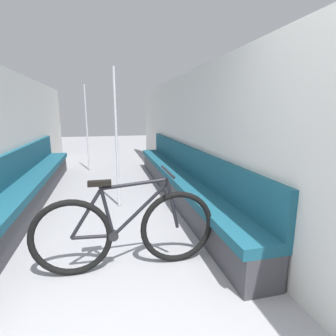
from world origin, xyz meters
TOP-DOWN VIEW (x-y plane):
  - wall_left at (-1.44, 3.18)m, footprint 0.10×9.57m
  - wall_right at (1.44, 3.18)m, footprint 0.10×9.57m
  - bench_seat_row_left at (-1.20, 3.11)m, footprint 0.43×5.29m
  - bench_seat_row_right at (1.20, 3.11)m, footprint 0.43×5.29m
  - bicycle at (0.15, 1.14)m, footprint 1.68×0.46m
  - grab_pole_near at (-0.43, 5.61)m, footprint 0.08×0.08m
  - grab_pole_far at (0.16, 2.86)m, footprint 0.08×0.08m

SIDE VIEW (x-z plane):
  - bench_seat_row_left at x=-1.20m, z-range -0.14..0.73m
  - bench_seat_row_right at x=1.20m, z-range -0.14..0.73m
  - bicycle at x=0.15m, z-range -0.09..0.84m
  - grab_pole_near at x=-0.43m, z-range -0.03..2.05m
  - grab_pole_far at x=0.16m, z-range -0.03..2.05m
  - wall_left at x=-1.44m, z-range 0.00..2.09m
  - wall_right at x=1.44m, z-range 0.00..2.09m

